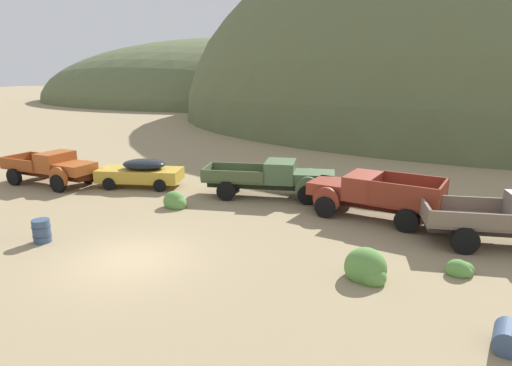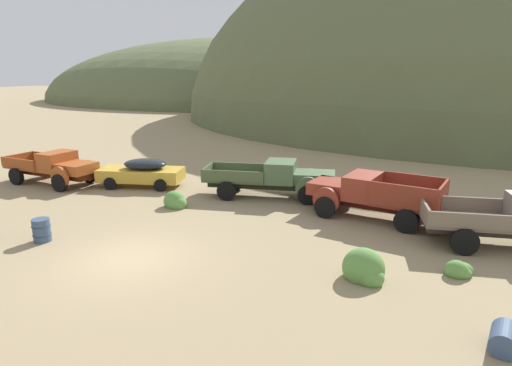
{
  "view_description": "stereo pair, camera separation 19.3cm",
  "coord_description": "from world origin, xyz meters",
  "px_view_note": "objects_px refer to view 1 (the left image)",
  "views": [
    {
      "loc": [
        8.16,
        -11.82,
        6.24
      ],
      "look_at": [
        2.4,
        6.69,
        1.25
      ],
      "focal_mm": 30.41,
      "sensor_mm": 36.0,
      "label": 1
    },
    {
      "loc": [
        8.35,
        -11.76,
        6.24
      ],
      "look_at": [
        2.4,
        6.69,
        1.25
      ],
      "focal_mm": 30.41,
      "sensor_mm": 36.0,
      "label": 2
    }
  ],
  "objects_px": {
    "truck_oxide_orange": "(56,168)",
    "oil_drum_foreground": "(42,231)",
    "car_faded_yellow": "(138,172)",
    "truck_rust_red": "(365,194)",
    "oil_drum_spare": "(507,337)",
    "truck_weathered_green": "(279,178)"
  },
  "relations": [
    {
      "from": "truck_weathered_green",
      "to": "truck_rust_red",
      "type": "distance_m",
      "value": 4.72
    },
    {
      "from": "truck_oxide_orange",
      "to": "oil_drum_foreground",
      "type": "height_order",
      "value": "truck_oxide_orange"
    },
    {
      "from": "truck_oxide_orange",
      "to": "oil_drum_spare",
      "type": "height_order",
      "value": "truck_oxide_orange"
    },
    {
      "from": "truck_rust_red",
      "to": "oil_drum_spare",
      "type": "distance_m",
      "value": 9.67
    },
    {
      "from": "car_faded_yellow",
      "to": "truck_rust_red",
      "type": "bearing_deg",
      "value": 162.47
    },
    {
      "from": "truck_weathered_green",
      "to": "car_faded_yellow",
      "type": "bearing_deg",
      "value": 174.42
    },
    {
      "from": "car_faded_yellow",
      "to": "truck_rust_red",
      "type": "xyz_separation_m",
      "value": [
        12.41,
        -1.45,
        0.2
      ]
    },
    {
      "from": "truck_oxide_orange",
      "to": "car_faded_yellow",
      "type": "relative_size",
      "value": 1.16
    },
    {
      "from": "truck_rust_red",
      "to": "car_faded_yellow",
      "type": "bearing_deg",
      "value": 7.51
    },
    {
      "from": "truck_rust_red",
      "to": "oil_drum_foreground",
      "type": "xyz_separation_m",
      "value": [
        -11.39,
        -6.78,
        -0.57
      ]
    },
    {
      "from": "oil_drum_foreground",
      "to": "truck_rust_red",
      "type": "bearing_deg",
      "value": 30.75
    },
    {
      "from": "truck_weathered_green",
      "to": "oil_drum_foreground",
      "type": "xyz_separation_m",
      "value": [
        -6.99,
        -8.49,
        -0.55
      ]
    },
    {
      "from": "car_faded_yellow",
      "to": "oil_drum_foreground",
      "type": "distance_m",
      "value": 8.3
    },
    {
      "from": "oil_drum_spare",
      "to": "oil_drum_foreground",
      "type": "relative_size",
      "value": 1.15
    },
    {
      "from": "truck_oxide_orange",
      "to": "truck_rust_red",
      "type": "xyz_separation_m",
      "value": [
        16.98,
        -0.36,
        0.03
      ]
    },
    {
      "from": "truck_weathered_green",
      "to": "oil_drum_spare",
      "type": "relative_size",
      "value": 6.69
    },
    {
      "from": "truck_rust_red",
      "to": "oil_drum_foreground",
      "type": "bearing_deg",
      "value": 44.92
    },
    {
      "from": "truck_oxide_orange",
      "to": "oil_drum_foreground",
      "type": "relative_size",
      "value": 6.68
    },
    {
      "from": "car_faded_yellow",
      "to": "oil_drum_foreground",
      "type": "relative_size",
      "value": 5.74
    },
    {
      "from": "truck_oxide_orange",
      "to": "truck_weathered_green",
      "type": "bearing_deg",
      "value": 14.03
    },
    {
      "from": "truck_oxide_orange",
      "to": "oil_drum_foreground",
      "type": "distance_m",
      "value": 9.08
    },
    {
      "from": "car_faded_yellow",
      "to": "truck_weathered_green",
      "type": "distance_m",
      "value": 8.02
    }
  ]
}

